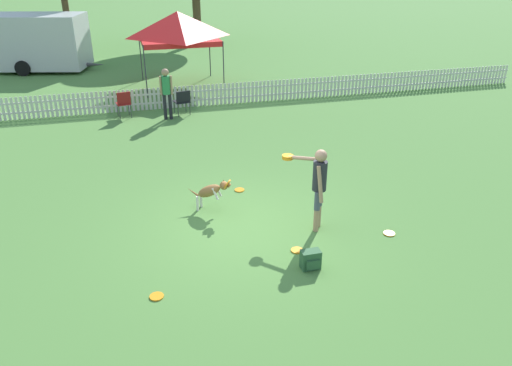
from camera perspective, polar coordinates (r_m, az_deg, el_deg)
name	(u,v)px	position (r m, az deg, el deg)	size (l,w,h in m)	color
ground_plane	(247,227)	(10.36, -1.01, -5.02)	(240.00, 240.00, 0.00)	#4C7A38
handler_person	(318,180)	(9.89, 7.04, 0.39)	(0.78, 1.05, 1.73)	tan
leaping_dog	(211,191)	(10.79, -5.11, -0.86)	(0.93, 0.70, 0.81)	olive
frisbee_near_handler	(297,250)	(9.61, 4.71, -7.67)	(0.23, 0.23, 0.02)	orange
frisbee_near_dog	(389,233)	(10.46, 14.97, -5.58)	(0.23, 0.23, 0.02)	orange
frisbee_midfield	(239,190)	(11.88, -1.90, -0.79)	(0.23, 0.23, 0.02)	orange
frisbee_far_scatter	(157,296)	(8.60, -11.29, -12.60)	(0.23, 0.23, 0.02)	orange
backpack_on_grass	(311,260)	(9.07, 6.26, -8.72)	(0.35, 0.25, 0.35)	#2D5633
picket_fence	(186,96)	(18.42, -7.98, 9.77)	(27.37, 0.04, 0.77)	beige
folding_chair_blue_left	(182,100)	(17.48, -8.41, 9.35)	(0.59, 0.60, 0.87)	#333338
folding_chair_center	(124,102)	(17.56, -14.89, 8.96)	(0.52, 0.54, 0.91)	#333338
canopy_tent_main	(178,27)	(21.03, -8.91, 17.22)	(3.05, 3.05, 2.99)	#333338
spectator_standing	(166,89)	(16.93, -10.21, 10.54)	(0.41, 0.27, 1.70)	black
equipment_trailer	(40,41)	(25.99, -23.48, 14.63)	(5.02, 3.24, 2.53)	#B7B7B7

